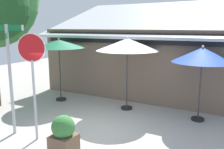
% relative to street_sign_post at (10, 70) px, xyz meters
% --- Properties ---
extents(ground_plane, '(28.00, 28.00, 0.10)m').
position_rel_street_sign_post_xyz_m(ground_plane, '(2.12, 1.20, -2.01)').
color(ground_plane, '#ADA8A0').
extents(cafe_building, '(9.98, 5.65, 4.59)m').
position_rel_street_sign_post_xyz_m(cafe_building, '(1.97, 7.13, -0.33)').
color(cafe_building, '#705B4C').
rests_on(cafe_building, ground).
extents(street_sign_post, '(0.63, 0.64, 3.26)m').
position_rel_street_sign_post_xyz_m(street_sign_post, '(0.00, 0.00, 0.00)').
color(street_sign_post, '#A8AAB2').
rests_on(street_sign_post, ground).
extents(stop_sign, '(0.73, 0.32, 3.03)m').
position_rel_street_sign_post_xyz_m(stop_sign, '(0.90, 0.02, 0.15)').
color(stop_sign, '#A8AAB2').
rests_on(stop_sign, ground).
extents(patio_umbrella_forest_green_left, '(2.23, 2.23, 2.72)m').
position_rel_street_sign_post_xyz_m(patio_umbrella_forest_green_left, '(-0.98, 3.32, 0.49)').
color(patio_umbrella_forest_green_left, black).
rests_on(patio_umbrella_forest_green_left, ground).
extents(patio_umbrella_ivory_center, '(2.37, 2.37, 2.84)m').
position_rel_street_sign_post_xyz_m(patio_umbrella_ivory_center, '(2.06, 3.63, 0.56)').
color(patio_umbrella_ivory_center, black).
rests_on(patio_umbrella_ivory_center, ground).
extents(patio_umbrella_royal_blue_right, '(1.99, 1.99, 2.60)m').
position_rel_street_sign_post_xyz_m(patio_umbrella_royal_blue_right, '(4.74, 3.73, 0.30)').
color(patio_umbrella_royal_blue_right, black).
rests_on(patio_umbrella_royal_blue_right, ground).
extents(sidewalk_planter, '(0.59, 0.59, 1.04)m').
position_rel_street_sign_post_xyz_m(sidewalk_planter, '(2.14, -0.28, -1.44)').
color(sidewalk_planter, brown).
rests_on(sidewalk_planter, ground).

